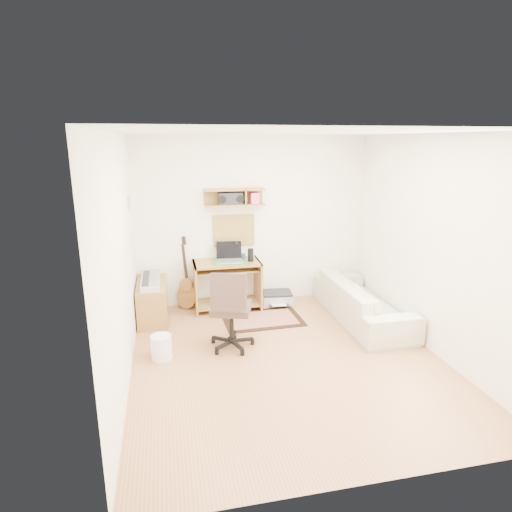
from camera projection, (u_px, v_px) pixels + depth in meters
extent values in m
cube|color=#B2764A|center=(287.00, 359.00, 5.12)|extent=(3.60, 4.00, 0.01)
cube|color=white|center=(291.00, 132.00, 4.44)|extent=(3.60, 4.00, 0.01)
cube|color=white|center=(253.00, 221.00, 6.67)|extent=(3.60, 0.01, 2.60)
cube|color=white|center=(120.00, 263.00, 4.41)|extent=(0.01, 4.00, 2.60)
cube|color=white|center=(433.00, 245.00, 5.14)|extent=(0.01, 4.00, 2.60)
cube|color=olive|center=(235.00, 197.00, 6.38)|extent=(0.90, 0.25, 0.26)
cube|color=#A78153|center=(234.00, 231.00, 6.62)|extent=(0.64, 0.03, 0.49)
cube|color=#4C8CBF|center=(129.00, 202.00, 5.72)|extent=(0.02, 0.20, 0.15)
cylinder|color=black|center=(251.00, 255.00, 6.46)|extent=(0.09, 0.09, 0.20)
cylinder|color=#304090|center=(244.00, 256.00, 6.60)|extent=(0.06, 0.06, 0.09)
cube|color=black|center=(230.00, 199.00, 6.37)|extent=(0.36, 0.16, 0.18)
cube|color=tan|center=(263.00, 319.00, 6.23)|extent=(1.15, 0.78, 0.01)
cube|color=olive|center=(152.00, 301.00, 6.19)|extent=(0.40, 0.90, 0.55)
cube|color=#B2B5BA|center=(151.00, 281.00, 6.11)|extent=(0.26, 0.84, 0.07)
cylinder|color=white|center=(162.00, 347.00, 5.08)|extent=(0.30, 0.30, 0.29)
cube|color=#A5A8AA|center=(277.00, 298.00, 6.84)|extent=(0.51, 0.42, 0.18)
imported|color=#C0BC98|center=(363.00, 294.00, 6.13)|extent=(0.58, 1.97, 0.77)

